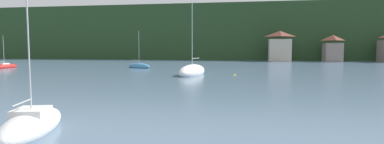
% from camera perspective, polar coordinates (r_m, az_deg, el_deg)
% --- Properties ---
extents(wooded_hillside, '(352.00, 73.38, 37.26)m').
position_cam_1_polar(wooded_hillside, '(140.32, 14.33, 5.91)').
color(wooded_hillside, '#264223').
rests_on(wooded_hillside, ground_plane).
extents(shore_building_west, '(6.41, 4.95, 8.75)m').
position_cam_1_polar(shore_building_west, '(92.97, 15.82, 4.51)').
color(shore_building_west, '#BCB29E').
rests_on(shore_building_west, ground_plane).
extents(shore_building_westcentral, '(4.76, 5.27, 7.52)m').
position_cam_1_polar(shore_building_westcentral, '(95.71, 24.42, 3.91)').
color(shore_building_westcentral, gray).
rests_on(shore_building_westcentral, ground_plane).
extents(sailboat_near_1, '(3.46, 6.20, 8.58)m').
position_cam_1_polar(sailboat_near_1, '(17.14, -27.35, -8.55)').
color(sailboat_near_1, white).
rests_on(sailboat_near_1, ground_plane).
extents(sailboat_far_2, '(4.16, 8.66, 12.71)m').
position_cam_1_polar(sailboat_far_2, '(45.84, 0.03, 0.08)').
color(sailboat_far_2, white).
rests_on(sailboat_far_2, ground_plane).
extents(sailboat_far_3, '(2.28, 5.99, 6.65)m').
position_cam_1_polar(sailboat_far_3, '(70.40, -31.22, 0.84)').
color(sailboat_far_3, red).
rests_on(sailboat_far_3, ground_plane).
extents(sailboat_far_6, '(5.57, 3.70, 7.69)m').
position_cam_1_polar(sailboat_far_6, '(61.50, -9.68, 1.01)').
color(sailboat_far_6, teal).
rests_on(sailboat_far_6, ground_plane).
extents(mooring_buoy_mid, '(0.38, 0.38, 0.38)m').
position_cam_1_polar(mooring_buoy_mid, '(46.04, 7.80, -0.57)').
color(mooring_buoy_mid, yellow).
rests_on(mooring_buoy_mid, ground_plane).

